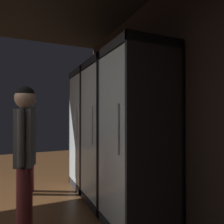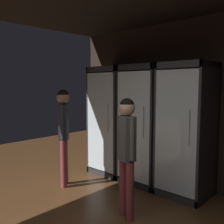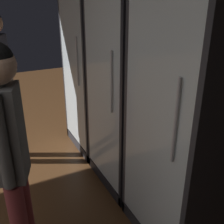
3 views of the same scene
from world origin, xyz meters
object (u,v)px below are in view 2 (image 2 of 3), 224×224
(cooler_far_left, at_px, (114,122))
(shopper_far, at_px, (64,126))
(cooler_left, at_px, (146,126))
(shopper_near, at_px, (127,146))
(cooler_center, at_px, (187,131))

(cooler_far_left, xyz_separation_m, shopper_far, (-0.11, -1.13, 0.04))
(cooler_left, bearing_deg, shopper_far, -128.48)
(shopper_near, height_order, shopper_far, shopper_far)
(cooler_far_left, relative_size, cooler_left, 1.00)
(shopper_far, bearing_deg, cooler_far_left, 84.26)
(cooler_left, distance_m, cooler_center, 0.78)
(cooler_far_left, xyz_separation_m, shopper_near, (1.35, -1.23, -0.06))
(cooler_far_left, distance_m, cooler_center, 1.56)
(shopper_far, bearing_deg, cooler_left, 51.52)
(cooler_left, xyz_separation_m, cooler_center, (0.78, -0.00, 0.01))
(cooler_left, height_order, shopper_far, cooler_left)
(cooler_center, bearing_deg, shopper_far, -146.16)
(cooler_far_left, xyz_separation_m, cooler_center, (1.56, -0.00, 0.00))
(cooler_left, relative_size, shopper_far, 1.25)
(cooler_left, bearing_deg, shopper_near, -64.90)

